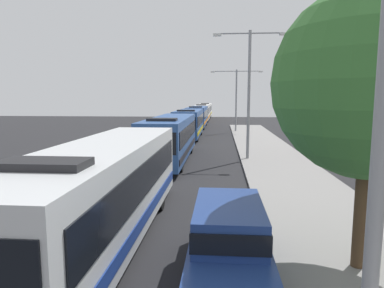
{
  "coord_description": "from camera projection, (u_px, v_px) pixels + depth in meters",
  "views": [
    {
      "loc": [
        2.18,
        0.45,
        4.43
      ],
      "look_at": [
        0.71,
        18.03,
        2.04
      ],
      "focal_mm": 32.28,
      "sensor_mm": 36.0,
      "label": 1
    }
  ],
  "objects": [
    {
      "name": "bus_tail_end",
      "position": [
        205.0,
        110.0,
        77.94
      ],
      "size": [
        2.58,
        10.63,
        3.21
      ],
      "color": "silver",
      "rests_on": "ground_plane"
    },
    {
      "name": "bus_lead",
      "position": [
        105.0,
        189.0,
        10.4
      ],
      "size": [
        2.58,
        11.66,
        3.21
      ],
      "color": "silver",
      "rests_on": "ground_plane"
    },
    {
      "name": "white_suv",
      "position": [
        229.0,
        239.0,
        8.31
      ],
      "size": [
        1.86,
        5.07,
        1.9
      ],
      "color": "navy",
      "rests_on": "ground_plane"
    },
    {
      "name": "bus_second_in_line",
      "position": [
        171.0,
        137.0,
        24.14
      ],
      "size": [
        2.58,
        11.92,
        3.21
      ],
      "color": "#284C8C",
      "rests_on": "ground_plane"
    },
    {
      "name": "bus_rear",
      "position": [
        202.0,
        112.0,
        64.83
      ],
      "size": [
        2.58,
        11.76,
        3.21
      ],
      "color": "silver",
      "rests_on": "ground_plane"
    },
    {
      "name": "bus_middle",
      "position": [
        189.0,
        123.0,
        37.95
      ],
      "size": [
        2.58,
        11.12,
        3.21
      ],
      "color": "#284C8C",
      "rests_on": "ground_plane"
    },
    {
      "name": "roadside_tree",
      "position": [
        369.0,
        83.0,
        8.21
      ],
      "size": [
        4.65,
        4.65,
        6.96
      ],
      "color": "#4C3823",
      "rests_on": "sidewalk"
    },
    {
      "name": "bus_fourth_in_line",
      "position": [
        197.0,
        116.0,
        51.29
      ],
      "size": [
        2.58,
        12.31,
        3.21
      ],
      "color": "#284C8C",
      "rests_on": "ground_plane"
    },
    {
      "name": "streetlamp_mid",
      "position": [
        249.0,
        83.0,
        23.81
      ],
      "size": [
        5.02,
        0.28,
        8.8
      ],
      "color": "gray",
      "rests_on": "sidewalk"
    },
    {
      "name": "streetlamp_far",
      "position": [
        236.0,
        93.0,
        43.74
      ],
      "size": [
        6.53,
        0.28,
        7.76
      ],
      "color": "gray",
      "rests_on": "sidewalk"
    }
  ]
}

